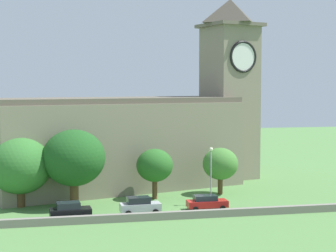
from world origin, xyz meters
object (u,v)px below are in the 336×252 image
object	(u,v)px
tree_churchyard	(220,164)
streetlamp_west_mid	(211,166)
car_red	(207,202)
tree_by_tower	(74,158)
church	(142,131)
tree_riverside_west	(20,166)
car_silver	(140,206)
tree_riverside_east	(155,166)
car_black	(70,211)

from	to	relation	value
tree_churchyard	streetlamp_west_mid	bearing A→B (deg)	-116.64
car_red	tree_by_tower	world-z (taller)	tree_by_tower
church	tree_riverside_west	bearing A→B (deg)	-145.99
car_silver	streetlamp_west_mid	world-z (taller)	streetlamp_west_mid
car_red	tree_riverside_east	distance (m)	9.11
car_red	tree_by_tower	xyz separation A→B (m)	(-14.47, 4.85, 4.77)
tree_riverside_east	tree_churchyard	distance (m)	8.83
car_silver	tree_churchyard	world-z (taller)	tree_churchyard
tree_by_tower	tree_riverside_east	size ratio (longest dim) A/B	1.44
streetlamp_west_mid	tree_by_tower	xyz separation A→B (m)	(-15.63, 2.56, 1.07)
tree_by_tower	tree_riverside_west	size ratio (longest dim) A/B	1.11
car_silver	tree_riverside_east	world-z (taller)	tree_riverside_east
car_silver	tree_churchyard	bearing A→B (deg)	37.33
church	car_black	size ratio (longest dim) A/B	9.15
car_silver	streetlamp_west_mid	bearing A→B (deg)	19.08
car_silver	tree_by_tower	distance (m)	9.94
tree_by_tower	tree_churchyard	xyz separation A→B (m)	(18.64, 3.43, -1.70)
tree_riverside_east	car_silver	bearing A→B (deg)	-111.53
car_black	car_red	xyz separation A→B (m)	(15.20, 1.46, -0.08)
car_black	car_red	world-z (taller)	car_black
car_silver	tree_riverside_west	size ratio (longest dim) A/B	0.56
tree_riverside_east	tree_churchyard	world-z (taller)	tree_riverside_east
car_black	tree_churchyard	xyz separation A→B (m)	(19.36, 9.75, 2.99)
church	tree_churchyard	distance (m)	12.63
car_silver	tree_riverside_west	world-z (taller)	tree_riverside_west
church	streetlamp_west_mid	world-z (taller)	church
church	tree_churchyard	bearing A→B (deg)	-42.92
church	tree_riverside_west	world-z (taller)	church
tree_riverside_west	tree_by_tower	bearing A→B (deg)	-8.99
car_black	tree_by_tower	size ratio (longest dim) A/B	0.49
tree_churchyard	tree_riverside_east	bearing A→B (deg)	-172.63
church	tree_churchyard	size ratio (longest dim) A/B	6.71
car_red	tree_riverside_east	xyz separation A→B (m)	(-4.59, 7.15, 3.29)
tree_riverside_west	car_silver	bearing A→B (deg)	-27.25
car_black	car_silver	bearing A→B (deg)	5.22
car_black	car_red	size ratio (longest dim) A/B	0.96
car_black	tree_by_tower	bearing A→B (deg)	83.44
tree_by_tower	church	bearing A→B (deg)	49.91
car_silver	tree_churchyard	distance (m)	15.23
streetlamp_west_mid	car_silver	bearing A→B (deg)	-160.92
car_silver	streetlamp_west_mid	xyz separation A→B (m)	(8.88, 3.07, 3.57)
church	streetlamp_west_mid	distance (m)	15.67
streetlamp_west_mid	tree_churchyard	bearing A→B (deg)	63.36
car_red	streetlamp_west_mid	distance (m)	4.51
tree_riverside_east	tree_churchyard	bearing A→B (deg)	7.37
church	streetlamp_west_mid	xyz separation A→B (m)	(5.83, -14.21, -3.11)
car_black	streetlamp_west_mid	size ratio (longest dim) A/B	0.65
tree_by_tower	car_red	bearing A→B (deg)	-18.54
car_red	tree_churchyard	distance (m)	9.77
car_black	streetlamp_west_mid	xyz separation A→B (m)	(16.36, 3.75, 3.62)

